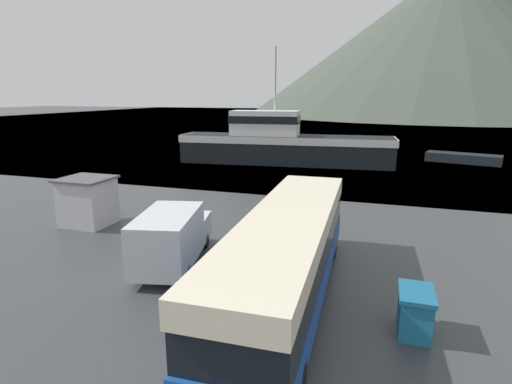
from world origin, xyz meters
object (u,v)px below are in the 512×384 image
object	(u,v)px
delivery_van	(172,236)
dock_kiosk	(88,201)
fishing_boat	(282,143)
small_boat	(463,158)
storage_bin	(415,312)
tour_bus	(288,253)

from	to	relation	value
delivery_van	dock_kiosk	xyz separation A→B (m)	(-7.06, 3.42, 0.05)
fishing_boat	small_boat	bearing A→B (deg)	103.85
fishing_boat	storage_bin	xyz separation A→B (m)	(11.12, -28.33, -1.39)
tour_bus	fishing_boat	size ratio (longest dim) A/B	0.57
tour_bus	fishing_boat	bearing A→B (deg)	102.68
fishing_boat	small_boat	size ratio (longest dim) A/B	2.95
tour_bus	fishing_boat	distance (m)	28.54
fishing_boat	dock_kiosk	world-z (taller)	fishing_boat
small_boat	dock_kiosk	bearing A→B (deg)	-23.35
delivery_van	dock_kiosk	world-z (taller)	dock_kiosk
fishing_boat	storage_bin	distance (m)	30.46
tour_bus	storage_bin	xyz separation A→B (m)	(4.03, -0.69, -1.10)
delivery_van	small_boat	distance (m)	36.01
storage_bin	fishing_boat	bearing A→B (deg)	111.43
fishing_boat	small_boat	distance (m)	19.10
tour_bus	dock_kiosk	world-z (taller)	tour_bus
storage_bin	dock_kiosk	xyz separation A→B (m)	(-16.35, 5.66, 0.62)
storage_bin	small_boat	distance (m)	35.08
delivery_van	small_boat	world-z (taller)	delivery_van
delivery_van	storage_bin	size ratio (longest dim) A/B	3.96
tour_bus	delivery_van	distance (m)	5.51
storage_bin	dock_kiosk	distance (m)	17.31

